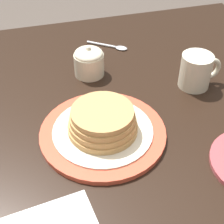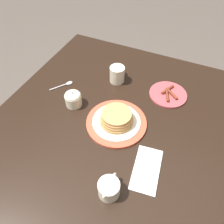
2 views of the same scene
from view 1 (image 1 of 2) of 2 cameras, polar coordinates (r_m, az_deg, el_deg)
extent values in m
cube|color=black|center=(0.80, -5.91, -3.57)|extent=(1.35, 1.08, 0.03)
cube|color=black|center=(1.57, 14.12, 2.88)|extent=(0.07, 0.07, 0.72)
cylinder|color=#DB5138|center=(0.77, -1.53, -3.49)|extent=(0.28, 0.28, 0.01)
cylinder|color=beige|center=(0.77, -1.54, -3.06)|extent=(0.23, 0.23, 0.00)
cylinder|color=tan|center=(0.76, -1.55, -2.57)|extent=(0.16, 0.16, 0.01)
cylinder|color=tan|center=(0.75, -1.57, -1.78)|extent=(0.15, 0.15, 0.01)
cylinder|color=tan|center=(0.74, -1.59, -0.98)|extent=(0.14, 0.14, 0.01)
cylinder|color=tan|center=(0.73, -1.61, -0.15)|extent=(0.14, 0.14, 0.01)
cylinder|color=beige|center=(0.92, 13.71, 6.63)|extent=(0.08, 0.08, 0.09)
torus|color=beige|center=(0.94, 15.93, 6.93)|extent=(0.06, 0.01, 0.06)
cylinder|color=brown|center=(0.90, 14.09, 8.63)|extent=(0.07, 0.07, 0.00)
cylinder|color=beige|center=(0.95, -3.83, 7.88)|extent=(0.08, 0.08, 0.06)
ellipsoid|color=beige|center=(0.93, -3.92, 9.63)|extent=(0.08, 0.08, 0.03)
sphere|color=beige|center=(0.92, -3.97, 10.50)|extent=(0.01, 0.01, 0.01)
cylinder|color=silver|center=(1.10, -1.79, 11.17)|extent=(0.08, 0.06, 0.01)
ellipsoid|color=silver|center=(1.08, 1.56, 10.57)|extent=(0.04, 0.04, 0.01)
camera|label=2|loc=(0.60, -95.57, 30.60)|focal=35.00mm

